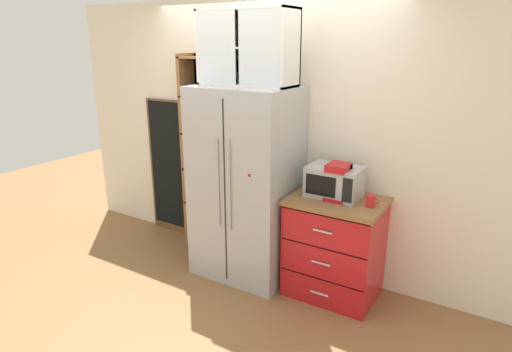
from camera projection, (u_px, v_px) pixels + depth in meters
name	position (u px, v px, depth m)	size (l,w,h in m)	color
ground_plane	(247.00, 269.00, 4.24)	(10.55, 10.55, 0.00)	olive
wall_back_cream	(268.00, 135.00, 4.18)	(4.87, 0.10, 2.55)	silver
refrigerator	(247.00, 183.00, 3.98)	(0.89, 0.72, 1.78)	#ADAFB5
pantry_shelf_column	(206.00, 152.00, 4.51)	(0.45, 0.27, 2.04)	brown
counter_cabinet	(335.00, 247.00, 3.73)	(0.79, 0.61, 0.89)	red
microwave	(335.00, 182.00, 3.62)	(0.44, 0.33, 0.26)	#ADAFB5
coffee_maker	(339.00, 181.00, 3.55)	(0.17, 0.20, 0.31)	red
mug_red	(371.00, 201.00, 3.41)	(0.11, 0.08, 0.10)	red
bottle_clear	(341.00, 182.00, 3.61)	(0.06, 0.06, 0.29)	silver
upper_cabinet	(249.00, 48.00, 3.65)	(0.86, 0.32, 0.63)	silver
chalkboard_menu	(171.00, 168.00, 4.89)	(0.60, 0.04, 1.54)	brown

